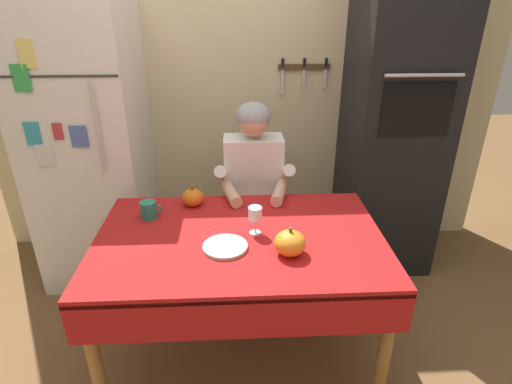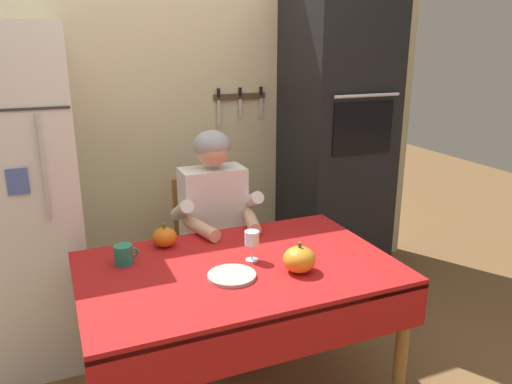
{
  "view_description": "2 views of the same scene",
  "coord_description": "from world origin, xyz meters",
  "px_view_note": "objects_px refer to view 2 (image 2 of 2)",
  "views": [
    {
      "loc": [
        -0.01,
        -1.61,
        1.79
      ],
      "look_at": [
        0.09,
        0.19,
        0.93
      ],
      "focal_mm": 28.74,
      "sensor_mm": 36.0,
      "label": 1
    },
    {
      "loc": [
        -0.72,
        -1.83,
        1.71
      ],
      "look_at": [
        0.11,
        0.15,
        1.06
      ],
      "focal_mm": 34.93,
      "sensor_mm": 36.0,
      "label": 2
    }
  ],
  "objects_px": {
    "chair_behind_person": "(208,246)",
    "seated_person": "(217,221)",
    "coffee_mug": "(124,255)",
    "dining_table": "(240,284)",
    "wall_oven": "(335,143)",
    "wine_glass": "(252,239)",
    "serving_tray": "(232,276)",
    "pumpkin_large": "(165,237)",
    "refrigerator": "(10,202)",
    "pumpkin_medium": "(299,259)"
  },
  "relations": [
    {
      "from": "chair_behind_person",
      "to": "pumpkin_medium",
      "type": "distance_m",
      "value": 0.99
    },
    {
      "from": "chair_behind_person",
      "to": "seated_person",
      "type": "distance_m",
      "value": 0.29
    },
    {
      "from": "seated_person",
      "to": "serving_tray",
      "type": "bearing_deg",
      "value": -103.57
    },
    {
      "from": "chair_behind_person",
      "to": "pumpkin_large",
      "type": "distance_m",
      "value": 0.62
    },
    {
      "from": "refrigerator",
      "to": "pumpkin_medium",
      "type": "bearing_deg",
      "value": -41.15
    },
    {
      "from": "dining_table",
      "to": "serving_tray",
      "type": "xyz_separation_m",
      "value": [
        -0.07,
        -0.08,
        0.09
      ]
    },
    {
      "from": "chair_behind_person",
      "to": "pumpkin_large",
      "type": "bearing_deg",
      "value": -129.37
    },
    {
      "from": "coffee_mug",
      "to": "serving_tray",
      "type": "relative_size",
      "value": 0.53
    },
    {
      "from": "pumpkin_medium",
      "to": "serving_tray",
      "type": "height_order",
      "value": "pumpkin_medium"
    },
    {
      "from": "chair_behind_person",
      "to": "seated_person",
      "type": "xyz_separation_m",
      "value": [
        -0.0,
        -0.19,
        0.23
      ]
    },
    {
      "from": "dining_table",
      "to": "coffee_mug",
      "type": "relative_size",
      "value": 12.52
    },
    {
      "from": "wall_oven",
      "to": "pumpkin_large",
      "type": "xyz_separation_m",
      "value": [
        -1.3,
        -0.56,
        -0.26
      ]
    },
    {
      "from": "dining_table",
      "to": "coffee_mug",
      "type": "xyz_separation_m",
      "value": [
        -0.47,
        0.23,
        0.13
      ]
    },
    {
      "from": "wall_oven",
      "to": "seated_person",
      "type": "relative_size",
      "value": 1.69
    },
    {
      "from": "wall_oven",
      "to": "pumpkin_large",
      "type": "height_order",
      "value": "wall_oven"
    },
    {
      "from": "refrigerator",
      "to": "serving_tray",
      "type": "relative_size",
      "value": 8.58
    },
    {
      "from": "refrigerator",
      "to": "wall_oven",
      "type": "bearing_deg",
      "value": 1.14
    },
    {
      "from": "wine_glass",
      "to": "serving_tray",
      "type": "xyz_separation_m",
      "value": [
        -0.15,
        -0.13,
        -0.1
      ]
    },
    {
      "from": "wall_oven",
      "to": "dining_table",
      "type": "bearing_deg",
      "value": -138.69
    },
    {
      "from": "refrigerator",
      "to": "seated_person",
      "type": "bearing_deg",
      "value": -14.92
    },
    {
      "from": "seated_person",
      "to": "wine_glass",
      "type": "xyz_separation_m",
      "value": [
        -0.02,
        -0.56,
        0.11
      ]
    },
    {
      "from": "refrigerator",
      "to": "pumpkin_medium",
      "type": "distance_m",
      "value": 1.56
    },
    {
      "from": "pumpkin_medium",
      "to": "seated_person",
      "type": "bearing_deg",
      "value": 99.63
    },
    {
      "from": "wine_glass",
      "to": "serving_tray",
      "type": "distance_m",
      "value": 0.21
    },
    {
      "from": "coffee_mug",
      "to": "pumpkin_large",
      "type": "xyz_separation_m",
      "value": [
        0.22,
        0.13,
        0.0
      ]
    },
    {
      "from": "refrigerator",
      "to": "chair_behind_person",
      "type": "xyz_separation_m",
      "value": [
        1.05,
        -0.09,
        -0.39
      ]
    },
    {
      "from": "wall_oven",
      "to": "dining_table",
      "type": "distance_m",
      "value": 1.45
    },
    {
      "from": "dining_table",
      "to": "chair_behind_person",
      "type": "relative_size",
      "value": 1.51
    },
    {
      "from": "refrigerator",
      "to": "pumpkin_large",
      "type": "xyz_separation_m",
      "value": [
        0.7,
        -0.52,
        -0.11
      ]
    },
    {
      "from": "refrigerator",
      "to": "pumpkin_large",
      "type": "relative_size",
      "value": 14.93
    },
    {
      "from": "refrigerator",
      "to": "dining_table",
      "type": "relative_size",
      "value": 1.29
    },
    {
      "from": "wine_glass",
      "to": "pumpkin_large",
      "type": "bearing_deg",
      "value": 135.94
    },
    {
      "from": "dining_table",
      "to": "serving_tray",
      "type": "bearing_deg",
      "value": -129.29
    },
    {
      "from": "seated_person",
      "to": "pumpkin_medium",
      "type": "relative_size",
      "value": 8.65
    },
    {
      "from": "refrigerator",
      "to": "coffee_mug",
      "type": "bearing_deg",
      "value": -53.64
    },
    {
      "from": "refrigerator",
      "to": "seated_person",
      "type": "distance_m",
      "value": 1.1
    },
    {
      "from": "wine_glass",
      "to": "pumpkin_large",
      "type": "xyz_separation_m",
      "value": [
        -0.33,
        0.32,
        -0.06
      ]
    },
    {
      "from": "refrigerator",
      "to": "chair_behind_person",
      "type": "relative_size",
      "value": 1.94
    },
    {
      "from": "wall_oven",
      "to": "seated_person",
      "type": "distance_m",
      "value": 1.05
    },
    {
      "from": "wall_oven",
      "to": "dining_table",
      "type": "height_order",
      "value": "wall_oven"
    },
    {
      "from": "chair_behind_person",
      "to": "seated_person",
      "type": "height_order",
      "value": "seated_person"
    },
    {
      "from": "chair_behind_person",
      "to": "pumpkin_medium",
      "type": "bearing_deg",
      "value": -82.29
    },
    {
      "from": "pumpkin_large",
      "to": "serving_tray",
      "type": "distance_m",
      "value": 0.49
    },
    {
      "from": "coffee_mug",
      "to": "wine_glass",
      "type": "distance_m",
      "value": 0.58
    },
    {
      "from": "wine_glass",
      "to": "pumpkin_medium",
      "type": "height_order",
      "value": "wine_glass"
    },
    {
      "from": "wall_oven",
      "to": "wine_glass",
      "type": "bearing_deg",
      "value": -137.87
    },
    {
      "from": "chair_behind_person",
      "to": "pumpkin_medium",
      "type": "xyz_separation_m",
      "value": [
        0.13,
        -0.94,
        0.29
      ]
    },
    {
      "from": "coffee_mug",
      "to": "dining_table",
      "type": "bearing_deg",
      "value": -26.25
    },
    {
      "from": "wall_oven",
      "to": "dining_table",
      "type": "xyz_separation_m",
      "value": [
        -1.05,
        -0.92,
        -0.39
      ]
    },
    {
      "from": "wine_glass",
      "to": "seated_person",
      "type": "bearing_deg",
      "value": 87.91
    }
  ]
}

